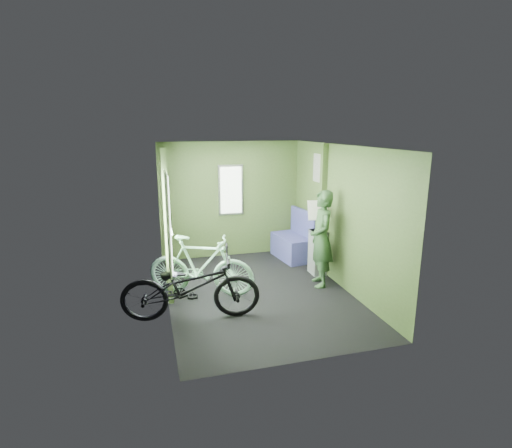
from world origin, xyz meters
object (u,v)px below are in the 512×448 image
Objects in this scene: bicycle_black at (192,320)px; bench_seat at (293,244)px; bicycle_mint at (202,296)px; passenger at (321,239)px; waste_box at (318,252)px.

bicycle_black is 1.88× the size of bench_seat.
bicycle_black is 1.12× the size of bicycle_mint.
waste_box is at bearing 171.09° from passenger.
passenger reaches higher than waste_box.
bicycle_mint is 2.46m from bench_seat.
waste_box is (2.14, 0.44, 0.40)m from bicycle_mint.
bicycle_black is at bearing -173.80° from bicycle_mint.
bench_seat is (-0.11, 0.92, -0.11)m from waste_box.
passenger is at bearing -100.00° from bench_seat.
bench_seat is (2.27, 2.11, 0.29)m from bicycle_black.
bench_seat reaches higher than bicycle_mint.
bicycle_mint is (0.24, 0.76, 0.00)m from bicycle_black.
bicycle_black is 2.69m from waste_box.
bench_seat is at bearing 97.05° from waste_box.
bench_seat is (0.06, 1.41, -0.51)m from passenger.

